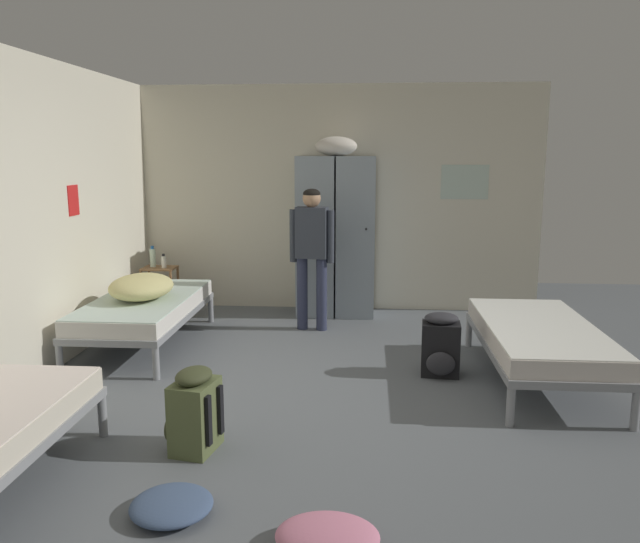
{
  "coord_description": "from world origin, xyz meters",
  "views": [
    {
      "loc": [
        0.38,
        -4.56,
        1.87
      ],
      "look_at": [
        0.0,
        0.29,
        0.95
      ],
      "focal_mm": 34.91,
      "sensor_mm": 36.0,
      "label": 1
    }
  ],
  "objects_px": {
    "backpack_olive": "(194,412)",
    "lotion_bottle": "(164,262)",
    "shelf_unit": "(160,286)",
    "water_bottle": "(153,257)",
    "clothes_pile_denim": "(172,505)",
    "locker_bank": "(336,233)",
    "bed_left_rear": "(145,308)",
    "backpack_black": "(441,346)",
    "bed_right": "(539,337)",
    "bedding_heap": "(141,287)",
    "clothes_pile_pink": "(327,537)",
    "person_traveler": "(312,246)"
  },
  "relations": [
    {
      "from": "locker_bank",
      "to": "bed_right",
      "type": "distance_m",
      "value": 2.83
    },
    {
      "from": "water_bottle",
      "to": "clothes_pile_denim",
      "type": "xyz_separation_m",
      "value": [
        1.5,
        -4.09,
        -0.63
      ]
    },
    {
      "from": "locker_bank",
      "to": "bed_left_rear",
      "type": "height_order",
      "value": "locker_bank"
    },
    {
      "from": "backpack_black",
      "to": "clothes_pile_denim",
      "type": "relative_size",
      "value": 1.26
    },
    {
      "from": "shelf_unit",
      "to": "bedding_heap",
      "type": "xyz_separation_m",
      "value": [
        0.25,
        -1.26,
        0.26
      ]
    },
    {
      "from": "bed_left_rear",
      "to": "bedding_heap",
      "type": "height_order",
      "value": "bedding_heap"
    },
    {
      "from": "shelf_unit",
      "to": "bedding_heap",
      "type": "relative_size",
      "value": 0.76
    },
    {
      "from": "shelf_unit",
      "to": "water_bottle",
      "type": "relative_size",
      "value": 2.3
    },
    {
      "from": "shelf_unit",
      "to": "clothes_pile_pink",
      "type": "distance_m",
      "value": 4.87
    },
    {
      "from": "locker_bank",
      "to": "bed_right",
      "type": "height_order",
      "value": "locker_bank"
    },
    {
      "from": "lotion_bottle",
      "to": "backpack_olive",
      "type": "bearing_deg",
      "value": -68.92
    },
    {
      "from": "backpack_black",
      "to": "clothes_pile_denim",
      "type": "distance_m",
      "value": 2.79
    },
    {
      "from": "person_traveler",
      "to": "clothes_pile_pink",
      "type": "bearing_deg",
      "value": -83.7
    },
    {
      "from": "locker_bank",
      "to": "shelf_unit",
      "type": "xyz_separation_m",
      "value": [
        -2.06,
        -0.21,
        -0.62
      ]
    },
    {
      "from": "bed_left_rear",
      "to": "backpack_black",
      "type": "relative_size",
      "value": 3.45
    },
    {
      "from": "locker_bank",
      "to": "lotion_bottle",
      "type": "bearing_deg",
      "value": -172.96
    },
    {
      "from": "locker_bank",
      "to": "water_bottle",
      "type": "relative_size",
      "value": 8.34
    },
    {
      "from": "backpack_black",
      "to": "backpack_olive",
      "type": "bearing_deg",
      "value": -138.61
    },
    {
      "from": "person_traveler",
      "to": "clothes_pile_denim",
      "type": "bearing_deg",
      "value": -96.65
    },
    {
      "from": "lotion_bottle",
      "to": "clothes_pile_denim",
      "type": "relative_size",
      "value": 0.38
    },
    {
      "from": "bedding_heap",
      "to": "person_traveler",
      "type": "bearing_deg",
      "value": 25.79
    },
    {
      "from": "backpack_olive",
      "to": "lotion_bottle",
      "type": "bearing_deg",
      "value": 111.08
    },
    {
      "from": "bed_left_rear",
      "to": "person_traveler",
      "type": "xyz_separation_m",
      "value": [
        1.59,
        0.71,
        0.54
      ]
    },
    {
      "from": "bed_left_rear",
      "to": "backpack_black",
      "type": "height_order",
      "value": "backpack_black"
    },
    {
      "from": "shelf_unit",
      "to": "clothes_pile_denim",
      "type": "xyz_separation_m",
      "value": [
        1.42,
        -4.07,
        -0.29
      ]
    },
    {
      "from": "locker_bank",
      "to": "backpack_black",
      "type": "relative_size",
      "value": 3.76
    },
    {
      "from": "shelf_unit",
      "to": "backpack_olive",
      "type": "xyz_separation_m",
      "value": [
        1.34,
        -3.34,
        -0.09
      ]
    },
    {
      "from": "bed_left_rear",
      "to": "backpack_olive",
      "type": "bearing_deg",
      "value": -62.95
    },
    {
      "from": "locker_bank",
      "to": "backpack_black",
      "type": "xyz_separation_m",
      "value": [
        1.01,
        -2.03,
        -0.71
      ]
    },
    {
      "from": "shelf_unit",
      "to": "lotion_bottle",
      "type": "bearing_deg",
      "value": -29.74
    },
    {
      "from": "bed_left_rear",
      "to": "person_traveler",
      "type": "distance_m",
      "value": 1.82
    },
    {
      "from": "person_traveler",
      "to": "water_bottle",
      "type": "relative_size",
      "value": 6.12
    },
    {
      "from": "lotion_bottle",
      "to": "backpack_olive",
      "type": "height_order",
      "value": "lotion_bottle"
    },
    {
      "from": "bed_right",
      "to": "clothes_pile_denim",
      "type": "relative_size",
      "value": 4.34
    },
    {
      "from": "person_traveler",
      "to": "backpack_olive",
      "type": "bearing_deg",
      "value": -99.88
    },
    {
      "from": "water_bottle",
      "to": "locker_bank",
      "type": "bearing_deg",
      "value": 4.96
    },
    {
      "from": "lotion_bottle",
      "to": "bedding_heap",
      "type": "bearing_deg",
      "value": -81.51
    },
    {
      "from": "water_bottle",
      "to": "clothes_pile_pink",
      "type": "xyz_separation_m",
      "value": [
        2.34,
        -4.32,
        -0.62
      ]
    },
    {
      "from": "bed_left_rear",
      "to": "bed_right",
      "type": "height_order",
      "value": "same"
    },
    {
      "from": "locker_bank",
      "to": "person_traveler",
      "type": "relative_size",
      "value": 1.36
    },
    {
      "from": "person_traveler",
      "to": "backpack_olive",
      "type": "relative_size",
      "value": 2.76
    },
    {
      "from": "locker_bank",
      "to": "shelf_unit",
      "type": "bearing_deg",
      "value": -174.3
    },
    {
      "from": "water_bottle",
      "to": "clothes_pile_denim",
      "type": "relative_size",
      "value": 0.57
    },
    {
      "from": "backpack_olive",
      "to": "clothes_pile_pink",
      "type": "height_order",
      "value": "backpack_olive"
    },
    {
      "from": "locker_bank",
      "to": "clothes_pile_denim",
      "type": "distance_m",
      "value": 4.42
    },
    {
      "from": "bedding_heap",
      "to": "clothes_pile_denim",
      "type": "xyz_separation_m",
      "value": [
        1.17,
        -2.81,
        -0.56
      ]
    },
    {
      "from": "locker_bank",
      "to": "bed_left_rear",
      "type": "relative_size",
      "value": 1.09
    },
    {
      "from": "shelf_unit",
      "to": "bed_right",
      "type": "xyz_separation_m",
      "value": [
        3.86,
        -1.9,
        0.04
      ]
    },
    {
      "from": "locker_bank",
      "to": "lotion_bottle",
      "type": "relative_size",
      "value": 12.38
    },
    {
      "from": "bed_right",
      "to": "bedding_heap",
      "type": "bearing_deg",
      "value": 169.87
    }
  ]
}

